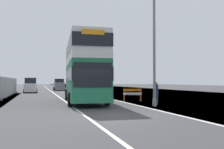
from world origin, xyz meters
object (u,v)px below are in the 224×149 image
(double_decker_bus, at_px, (84,69))
(pedestrian_at_kerb, at_px, (156,93))
(lamppost_foreground, at_px, (154,51))
(car_receding_mid, at_px, (59,85))
(car_oncoming_near, at_px, (31,86))
(roadworks_barrier, at_px, (132,94))

(double_decker_bus, xyz_separation_m, pedestrian_at_kerb, (4.84, -3.25, -1.87))
(lamppost_foreground, relative_size, car_receding_mid, 1.91)
(car_oncoming_near, bearing_deg, pedestrian_at_kerb, -67.26)
(double_decker_bus, height_order, pedestrian_at_kerb, double_decker_bus)
(roadworks_barrier, relative_size, car_oncoming_near, 0.39)
(double_decker_bus, relative_size, roadworks_barrier, 6.44)
(double_decker_bus, xyz_separation_m, lamppost_foreground, (4.02, -4.60, 1.11))
(double_decker_bus, distance_m, lamppost_foreground, 6.21)
(double_decker_bus, bearing_deg, car_receding_mid, 89.50)
(pedestrian_at_kerb, bearing_deg, car_oncoming_near, 112.74)
(lamppost_foreground, distance_m, car_receding_mid, 32.14)
(double_decker_bus, height_order, car_receding_mid, double_decker_bus)
(pedestrian_at_kerb, bearing_deg, car_receding_mid, 98.60)
(car_receding_mid, height_order, pedestrian_at_kerb, car_receding_mid)
(lamppost_foreground, height_order, car_receding_mid, lamppost_foreground)
(car_oncoming_near, xyz_separation_m, car_receding_mid, (4.90, 7.78, 0.00))
(double_decker_bus, bearing_deg, roadworks_barrier, -4.17)
(car_receding_mid, bearing_deg, roadworks_barrier, -81.94)
(lamppost_foreground, bearing_deg, car_oncoming_near, 109.87)
(double_decker_bus, bearing_deg, pedestrian_at_kerb, -33.89)
(lamppost_foreground, height_order, car_oncoming_near, lamppost_foreground)
(car_receding_mid, bearing_deg, pedestrian_at_kerb, -81.40)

